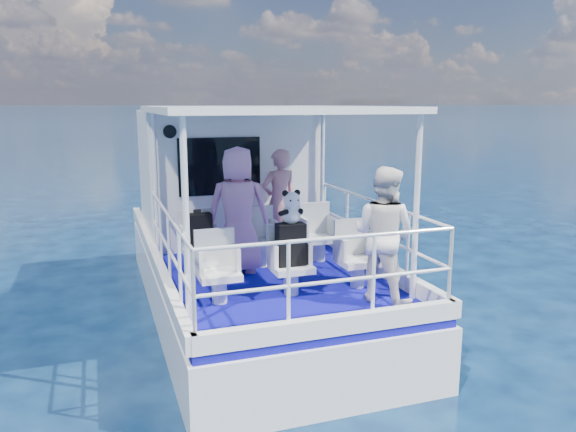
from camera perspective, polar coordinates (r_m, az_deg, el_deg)
The scene contains 20 objects.
ground at distance 8.30m, azimuth -2.25°, elevation -11.44°, with size 2000.00×2000.00×0.00m, color black.
hull at distance 9.20m, azimuth -4.07°, elevation -9.13°, with size 3.00×7.00×1.60m, color white.
deck at distance 8.93m, azimuth -4.15°, elevation -4.02°, with size 2.90×6.90×0.10m, color #0C0980.
cabin at distance 9.95m, azimuth -6.18°, elevation 4.29°, with size 2.85×2.00×2.20m, color white.
canopy at distance 7.46m, azimuth -1.99°, elevation 10.78°, with size 3.00×3.20×0.08m, color white.
canopy_posts at distance 7.51m, azimuth -1.81°, elevation 2.05°, with size 2.77×2.97×2.20m.
railings at distance 7.33m, azimuth -1.03°, elevation -2.98°, with size 2.84×3.59×1.00m, color white, non-canonical shape.
seat_port_fwd at distance 7.93m, azimuth -8.98°, elevation -4.32°, with size 0.48×0.46×0.38m, color silver.
seat_center_fwd at distance 8.13m, azimuth -2.72°, elevation -3.81°, with size 0.48×0.46×0.38m, color silver.
seat_stbd_fwd at distance 8.41m, azimuth 3.19°, elevation -3.28°, with size 0.48×0.46×0.38m, color silver.
seat_port_aft at distance 6.71m, azimuth -7.00°, elevation -7.20°, with size 0.48×0.46×0.38m, color silver.
seat_center_aft at distance 6.94m, azimuth 0.33°, elevation -6.48°, with size 0.48×0.46×0.38m, color silver.
seat_stbd_aft at distance 7.27m, azimuth 7.06°, elevation -5.72°, with size 0.48×0.46×0.38m, color silver.
passenger_port_fwd at distance 7.73m, azimuth -5.05°, elevation 0.59°, with size 0.65×0.47×1.75m, color pink.
passenger_stbd_fwd at distance 8.73m, azimuth -0.90°, elevation 1.49°, with size 0.60×0.39×1.63m, color tan.
passenger_stbd_aft at distance 6.68m, azimuth 9.67°, elevation -1.88°, with size 0.78×0.61×1.61m, color white.
backpack_port at distance 7.79m, azimuth -9.04°, elevation -1.43°, with size 0.35×0.20×0.46m, color black.
backpack_center at distance 6.80m, azimuth 0.27°, elevation -2.90°, with size 0.35×0.19×0.52m, color black.
compact_camera at distance 7.73m, azimuth -9.22°, elevation 0.43°, with size 0.10×0.06×0.06m, color black.
panda at distance 6.73m, azimuth 0.33°, elevation 0.94°, with size 0.26×0.22×0.40m, color white, non-canonical shape.
Camera 1 is at (-2.19, -7.33, 3.22)m, focal length 35.00 mm.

